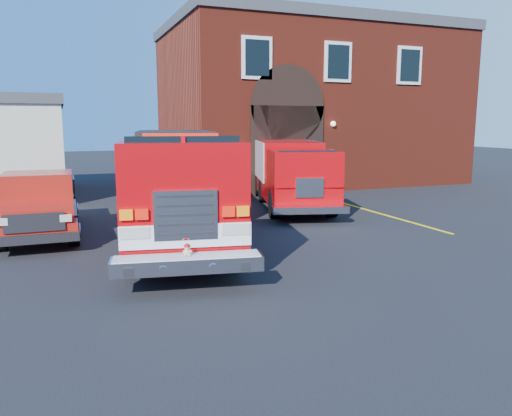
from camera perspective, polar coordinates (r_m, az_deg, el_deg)
name	(u,v)px	position (r m, az deg, el deg)	size (l,w,h in m)	color
ground	(239,251)	(12.85, -1.95, -4.88)	(100.00, 100.00, 0.00)	black
parking_stripe_near	(419,225)	(16.89, 18.15, -1.82)	(0.12, 3.00, 0.01)	yellow
parking_stripe_mid	(366,210)	(19.25, 12.51, -0.19)	(0.12, 3.00, 0.01)	yellow
parking_stripe_far	(327,199)	(21.77, 8.13, 1.07)	(0.12, 3.00, 0.01)	yellow
fire_station	(307,105)	(28.88, 5.81, 11.67)	(15.20, 10.20, 8.45)	maroon
fire_engine	(178,183)	(14.23, -8.92, 2.82)	(4.46, 10.10, 3.01)	black
pickup_truck	(40,205)	(15.90, -23.44, 0.35)	(2.10, 5.66, 1.84)	black
secondary_truck	(291,171)	(19.71, 4.01, 4.22)	(4.38, 8.04, 2.50)	black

